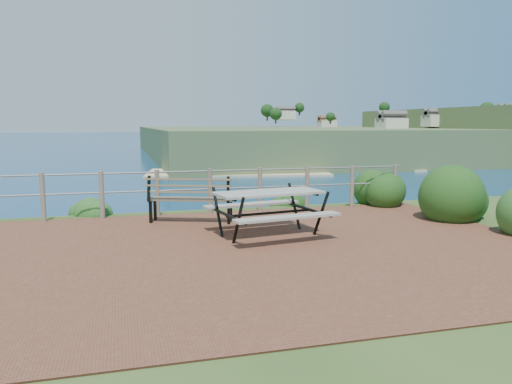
% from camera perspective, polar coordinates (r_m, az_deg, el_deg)
% --- Properties ---
extents(ground, '(10.00, 7.00, 0.12)m').
position_cam_1_polar(ground, '(7.99, -1.02, -6.75)').
color(ground, brown).
rests_on(ground, ground).
extents(ocean, '(1200.00, 1200.00, 0.00)m').
position_cam_1_polar(ocean, '(207.51, -14.84, 7.05)').
color(ocean, '#145278').
rests_on(ocean, ground).
extents(safety_railing, '(9.40, 0.10, 1.00)m').
position_cam_1_polar(safety_railing, '(11.10, -5.28, 0.37)').
color(safety_railing, '#6B5B4C').
rests_on(safety_railing, ground).
extents(distant_bay, '(290.00, 232.36, 24.00)m').
position_cam_1_polar(distant_bay, '(273.43, 24.70, 6.41)').
color(distant_bay, '#465C2E').
rests_on(distant_bay, ground).
extents(picnic_table, '(1.99, 1.62, 0.80)m').
position_cam_1_polar(picnic_table, '(8.87, 1.46, -1.92)').
color(picnic_table, '#A49E93').
rests_on(picnic_table, ground).
extents(park_bench, '(1.76, 0.98, 0.97)m').
position_cam_1_polar(park_bench, '(10.17, -7.46, 0.01)').
color(park_bench, brown).
rests_on(park_bench, ground).
extents(shrub_right_front, '(1.36, 1.36, 1.93)m').
position_cam_1_polar(shrub_right_front, '(11.63, 21.24, -2.65)').
color(shrub_right_front, '#1E4314').
rests_on(shrub_right_front, ground).
extents(shrub_right_edge, '(0.98, 0.98, 1.41)m').
position_cam_1_polar(shrub_right_edge, '(12.91, 14.53, -1.37)').
color(shrub_right_edge, '#1E4314').
rests_on(shrub_right_edge, ground).
extents(shrub_lip_west, '(0.78, 0.78, 0.52)m').
position_cam_1_polar(shrub_lip_west, '(11.89, -18.46, -2.30)').
color(shrub_lip_west, '#20531F').
rests_on(shrub_lip_west, ground).
extents(shrub_lip_east, '(0.69, 0.69, 0.40)m').
position_cam_1_polar(shrub_lip_east, '(12.57, 3.73, -1.38)').
color(shrub_lip_east, '#1E4314').
rests_on(shrub_lip_east, ground).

